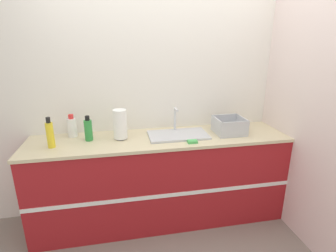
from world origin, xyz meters
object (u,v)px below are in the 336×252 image
sink (178,134)px  bottle_green (88,130)px  paper_towel_roll (120,124)px  bottle_white_spray (72,127)px  dish_rack (229,127)px  bottle_yellow (50,134)px

sink → bottle_green: size_ratio=2.43×
sink → paper_towel_roll: size_ratio=2.02×
paper_towel_roll → bottle_white_spray: size_ratio=1.30×
paper_towel_roll → dish_rack: size_ratio=1.01×
dish_rack → bottle_green: size_ratio=1.20×
bottle_green → bottle_white_spray: (-0.17, 0.14, -0.01)m
sink → bottle_white_spray: 1.04m
bottle_yellow → bottle_white_spray: bearing=60.4°
sink → bottle_white_spray: sink is taller
paper_towel_roll → bottle_yellow: 0.61m
paper_towel_roll → bottle_white_spray: (-0.46, 0.16, -0.05)m
bottle_white_spray → dish_rack: bearing=-7.3°
bottle_yellow → bottle_white_spray: bottle_yellow is taller
sink → bottle_yellow: bearing=-176.4°
bottle_green → dish_rack: bearing=-2.5°
paper_towel_roll → bottle_yellow: (-0.61, -0.09, -0.02)m
sink → bottle_white_spray: (-1.02, 0.18, 0.08)m
dish_rack → bottle_yellow: (-1.70, -0.05, 0.06)m
sink → bottle_yellow: (-1.17, -0.07, 0.10)m
bottle_white_spray → bottle_green: bearing=-39.9°
bottle_yellow → bottle_green: bearing=20.1°
paper_towel_roll → bottle_yellow: paper_towel_roll is taller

